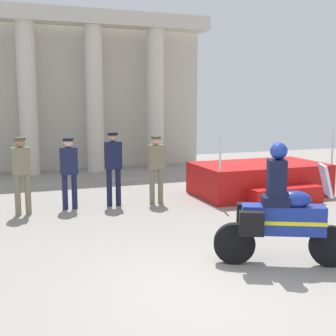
{
  "coord_description": "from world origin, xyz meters",
  "views": [
    {
      "loc": [
        -2.52,
        -5.03,
        2.5
      ],
      "look_at": [
        0.37,
        2.79,
        1.24
      ],
      "focal_mm": 47.06,
      "sensor_mm": 36.0,
      "label": 1
    }
  ],
  "objects": [
    {
      "name": "ground_plane",
      "position": [
        0.0,
        0.0,
        0.0
      ],
      "size": [
        28.0,
        28.0,
        0.0
      ],
      "primitive_type": "plane",
      "color": "gray"
    },
    {
      "name": "colonnade_backdrop",
      "position": [
        -0.62,
        11.24,
        3.16
      ],
      "size": [
        10.91,
        1.47,
        5.79
      ],
      "color": "beige",
      "rests_on": "ground_plane"
    },
    {
      "name": "reviewing_stand",
      "position": [
        3.85,
        5.02,
        0.41
      ],
      "size": [
        3.44,
        2.47,
        1.75
      ],
      "color": "#B71414",
      "rests_on": "ground_plane"
    },
    {
      "name": "officer_in_row_1",
      "position": [
        -2.23,
        5.04,
        1.02
      ],
      "size": [
        0.39,
        0.24,
        1.73
      ],
      "rotation": [
        0.0,
        0.0,
        3.18
      ],
      "color": "#7A7056",
      "rests_on": "ground_plane"
    },
    {
      "name": "officer_in_row_2",
      "position": [
        -1.18,
        5.22,
        0.98
      ],
      "size": [
        0.39,
        0.24,
        1.67
      ],
      "rotation": [
        0.0,
        0.0,
        3.18
      ],
      "color": "#191E42",
      "rests_on": "ground_plane"
    },
    {
      "name": "officer_in_row_3",
      "position": [
        -0.14,
        5.17,
        1.05
      ],
      "size": [
        0.39,
        0.24,
        1.77
      ],
      "rotation": [
        0.0,
        0.0,
        3.18
      ],
      "color": "#141938",
      "rests_on": "ground_plane"
    },
    {
      "name": "officer_in_row_4",
      "position": [
        0.91,
        5.07,
        0.98
      ],
      "size": [
        0.39,
        0.24,
        1.67
      ],
      "rotation": [
        0.0,
        0.0,
        3.18
      ],
      "color": "#7A7056",
      "rests_on": "ground_plane"
    },
    {
      "name": "motorcycle_with_rider",
      "position": [
        1.31,
        0.49,
        0.79
      ],
      "size": [
        1.94,
        1.11,
        1.9
      ],
      "rotation": [
        0.0,
        0.0,
        -0.45
      ],
      "color": "black",
      "rests_on": "ground_plane"
    }
  ]
}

